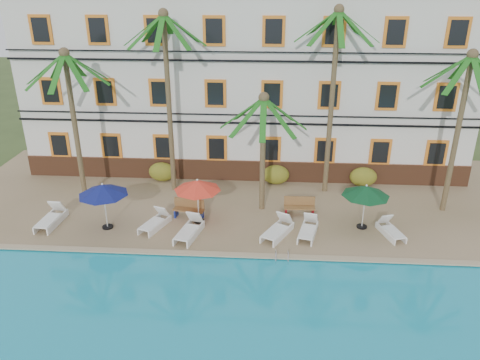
# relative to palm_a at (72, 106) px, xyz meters

# --- Properties ---
(ground) EXTENTS (100.00, 100.00, 0.00)m
(ground) POSITION_rel_palm_a_xyz_m (8.21, -4.16, -5.20)
(ground) COLOR #384C23
(ground) RESTS_ON ground
(pool_deck) EXTENTS (30.00, 12.00, 0.25)m
(pool_deck) POSITION_rel_palm_a_xyz_m (8.21, 0.84, -5.08)
(pool_deck) COLOR tan
(pool_deck) RESTS_ON ground
(pool_coping) EXTENTS (30.00, 0.35, 0.06)m
(pool_coping) POSITION_rel_palm_a_xyz_m (8.21, -5.06, -4.92)
(pool_coping) COLOR tan
(pool_coping) RESTS_ON pool_deck
(hotel_building) EXTENTS (25.40, 6.44, 10.22)m
(hotel_building) POSITION_rel_palm_a_xyz_m (8.21, 5.82, 0.17)
(hotel_building) COLOR silver
(hotel_building) RESTS_ON pool_deck
(palm_a) EXTENTS (4.04, 4.04, 7.72)m
(palm_a) POSITION_rel_palm_a_xyz_m (0.00, 0.00, 0.00)
(palm_a) COLOR brown
(palm_a) RESTS_ON pool_deck
(palm_b) EXTENTS (4.04, 4.04, 9.37)m
(palm_b) POSITION_rel_palm_a_xyz_m (4.48, 1.37, 0.94)
(palm_b) COLOR brown
(palm_b) RESTS_ON pool_deck
(palm_c) EXTENTS (4.04, 4.04, 5.92)m
(palm_c) POSITION_rel_palm_a_xyz_m (9.34, -0.66, -1.07)
(palm_c) COLOR brown
(palm_c) RESTS_ON pool_deck
(palm_d) EXTENTS (4.04, 4.04, 9.57)m
(palm_d) POSITION_rel_palm_a_xyz_m (12.72, 1.66, 1.05)
(palm_d) COLOR brown
(palm_d) RESTS_ON pool_deck
(palm_e) EXTENTS (4.04, 4.04, 7.86)m
(palm_e) POSITION_rel_palm_a_xyz_m (18.39, -0.21, 0.08)
(palm_e) COLOR brown
(palm_e) RESTS_ON pool_deck
(shrub_left) EXTENTS (1.50, 0.90, 1.10)m
(shrub_left) POSITION_rel_palm_a_xyz_m (3.60, 2.44, -4.40)
(shrub_left) COLOR #2B5017
(shrub_left) RESTS_ON pool_deck
(shrub_mid) EXTENTS (1.50, 0.90, 1.10)m
(shrub_mid) POSITION_rel_palm_a_xyz_m (10.05, 2.44, -4.40)
(shrub_mid) COLOR #2B5017
(shrub_mid) RESTS_ON pool_deck
(shrub_right) EXTENTS (1.50, 0.90, 1.10)m
(shrub_right) POSITION_rel_palm_a_xyz_m (14.88, 2.44, -4.40)
(shrub_right) COLOR #2B5017
(shrub_right) RESTS_ON pool_deck
(umbrella_blue) EXTENTS (2.27, 2.27, 2.27)m
(umbrella_blue) POSITION_rel_palm_a_xyz_m (2.23, -3.09, -3.02)
(umbrella_blue) COLOR black
(umbrella_blue) RESTS_ON pool_deck
(umbrella_red) EXTENTS (2.20, 2.20, 2.21)m
(umbrella_red) POSITION_rel_palm_a_xyz_m (6.38, -2.21, -3.07)
(umbrella_red) COLOR black
(umbrella_red) RESTS_ON pool_deck
(umbrella_green) EXTENTS (2.18, 2.18, 2.19)m
(umbrella_green) POSITION_rel_palm_a_xyz_m (14.05, -2.29, -3.09)
(umbrella_green) COLOR black
(umbrella_green) RESTS_ON pool_deck
(lounger_a) EXTENTS (0.85, 2.08, 0.96)m
(lounger_a) POSITION_rel_palm_a_xyz_m (-0.50, -2.92, -4.64)
(lounger_a) COLOR white
(lounger_a) RESTS_ON pool_deck
(lounger_b) EXTENTS (1.29, 1.96, 0.87)m
(lounger_b) POSITION_rel_palm_a_xyz_m (4.45, -2.92, -4.67)
(lounger_b) COLOR white
(lounger_b) RESTS_ON pool_deck
(lounger_c) EXTENTS (1.17, 2.15, 0.96)m
(lounger_c) POSITION_rel_palm_a_xyz_m (6.16, -3.58, -4.64)
(lounger_c) COLOR white
(lounger_c) RESTS_ON pool_deck
(lounger_d) EXTENTS (1.58, 2.11, 0.95)m
(lounger_d) POSITION_rel_palm_a_xyz_m (10.13, -3.28, -4.64)
(lounger_d) COLOR white
(lounger_d) RESTS_ON pool_deck
(lounger_e) EXTENTS (1.09, 1.99, 0.89)m
(lounger_e) POSITION_rel_palm_a_xyz_m (11.49, -3.16, -4.66)
(lounger_e) COLOR white
(lounger_e) RESTS_ON pool_deck
(lounger_f) EXTENTS (1.09, 1.82, 0.81)m
(lounger_f) POSITION_rel_palm_a_xyz_m (15.20, -2.91, -4.69)
(lounger_f) COLOR white
(lounger_f) RESTS_ON pool_deck
(bench_left) EXTENTS (1.56, 0.71, 0.93)m
(bench_left) POSITION_rel_palm_a_xyz_m (5.87, -1.81, -4.48)
(bench_left) COLOR olive
(bench_left) RESTS_ON pool_deck
(bench_right) EXTENTS (1.51, 0.50, 0.93)m
(bench_right) POSITION_rel_palm_a_xyz_m (11.19, -1.22, -4.48)
(bench_right) COLOR olive
(bench_right) RESTS_ON pool_deck
(pool_ladder) EXTENTS (0.54, 0.74, 0.74)m
(pool_ladder) POSITION_rel_palm_a_xyz_m (10.28, -5.16, -4.95)
(pool_ladder) COLOR silver
(pool_ladder) RESTS_ON ground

